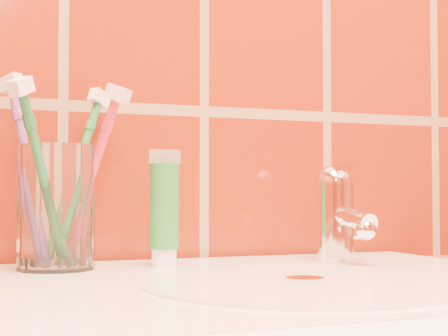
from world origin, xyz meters
name	(u,v)px	position (x,y,z in m)	size (l,w,h in m)	color
glass_tumbler	(57,207)	(-0.20, 1.11, 0.92)	(0.08, 0.08, 0.14)	white
toothpaste_tube	(164,211)	(-0.08, 1.11, 0.91)	(0.04, 0.03, 0.13)	white
faucet	(336,209)	(0.14, 1.09, 0.91)	(0.05, 0.11, 0.12)	white
toothbrush_0	(44,179)	(-0.22, 1.07, 0.95)	(0.08, 0.08, 0.20)	#1C6B39
toothbrush_1	(90,179)	(-0.17, 1.10, 0.95)	(0.08, 0.07, 0.20)	#B52635
toothbrush_2	(75,177)	(-0.18, 1.15, 0.95)	(0.09, 0.08, 0.21)	#1F7534
toothbrush_3	(30,172)	(-0.23, 1.12, 0.96)	(0.06, 0.07, 0.22)	#67418B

